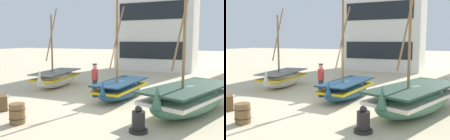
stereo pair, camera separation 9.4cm
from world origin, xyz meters
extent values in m
plane|color=beige|center=(0.00, 0.00, 0.00)|extent=(120.00, 120.00, 0.00)
ellipsoid|color=silver|center=(-4.33, 2.43, 0.48)|extent=(1.96, 3.98, 0.97)
cube|color=gold|center=(-4.33, 2.43, 0.60)|extent=(1.95, 3.83, 0.12)
cube|color=gray|center=(-4.33, 2.43, 0.93)|extent=(1.99, 3.91, 0.07)
cone|color=silver|center=(-4.11, 0.60, 0.92)|extent=(0.33, 0.33, 0.68)
cylinder|color=olive|center=(-4.27, 1.95, 2.48)|extent=(0.10, 0.10, 3.61)
cylinder|color=olive|center=(-4.27, 1.95, 3.19)|extent=(0.24, 1.35, 3.05)
cube|color=olive|center=(-4.37, 2.71, 0.82)|extent=(1.43, 0.33, 0.06)
ellipsoid|color=#427056|center=(3.81, -0.15, 0.55)|extent=(3.30, 5.04, 1.10)
cube|color=silver|center=(3.81, -0.15, 0.69)|extent=(3.26, 4.87, 0.13)
cube|color=#243D2F|center=(3.81, -0.15, 1.05)|extent=(3.32, 4.97, 0.08)
cone|color=#427056|center=(3.05, -2.28, 1.04)|extent=(0.47, 0.47, 0.77)
cylinder|color=olive|center=(3.61, -0.71, 3.57)|extent=(0.10, 0.10, 5.61)
cylinder|color=olive|center=(3.61, -0.71, 3.93)|extent=(0.63, 1.59, 4.27)
cube|color=olive|center=(3.92, 0.18, 0.93)|extent=(1.69, 0.73, 0.06)
ellipsoid|color=#23517A|center=(0.43, 1.13, 0.44)|extent=(1.65, 3.87, 0.87)
cube|color=gold|center=(0.43, 1.13, 0.55)|extent=(1.65, 3.72, 0.10)
cube|color=#132C43|center=(0.43, 1.13, 0.84)|extent=(1.68, 3.80, 0.06)
cone|color=#23517A|center=(0.32, -0.68, 0.83)|extent=(0.30, 0.30, 0.61)
cylinder|color=olive|center=(0.41, 0.66, 2.72)|extent=(0.10, 0.10, 4.21)
cylinder|color=olive|center=(0.41, 0.66, 3.02)|extent=(0.16, 1.46, 2.86)
cube|color=olive|center=(0.45, 1.42, 0.74)|extent=(1.35, 0.24, 0.06)
cylinder|color=#33333D|center=(-0.90, 0.91, 0.44)|extent=(0.26, 0.26, 0.88)
cube|color=#B22D28|center=(-0.90, 0.91, 1.15)|extent=(0.29, 0.40, 0.54)
sphere|color=tan|center=(-0.90, 0.91, 1.54)|extent=(0.22, 0.22, 0.22)
cylinder|color=#2D2823|center=(-0.90, 0.91, 1.66)|extent=(0.24, 0.24, 0.05)
cylinder|color=black|center=(2.62, -2.86, 0.05)|extent=(0.59, 0.59, 0.10)
cylinder|color=black|center=(2.62, -2.86, 0.38)|extent=(0.41, 0.41, 0.57)
sphere|color=black|center=(2.62, -2.86, 0.74)|extent=(0.23, 0.23, 0.23)
cylinder|color=brown|center=(-1.42, -3.76, 0.35)|extent=(0.52, 0.52, 0.70)
torus|color=black|center=(-1.42, -3.76, 0.50)|extent=(0.56, 0.56, 0.03)
torus|color=black|center=(-1.42, -3.76, 0.20)|extent=(0.56, 0.56, 0.03)
cube|color=white|center=(-1.11, 14.61, 5.23)|extent=(7.18, 5.12, 10.45)
cube|color=black|center=(-1.11, 12.02, 1.92)|extent=(6.03, 0.06, 1.53)
cube|color=black|center=(-1.11, 12.02, 5.40)|extent=(6.03, 0.06, 1.53)
camera|label=1|loc=(4.95, -10.09, 2.86)|focal=40.44mm
camera|label=2|loc=(5.04, -10.05, 2.86)|focal=40.44mm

